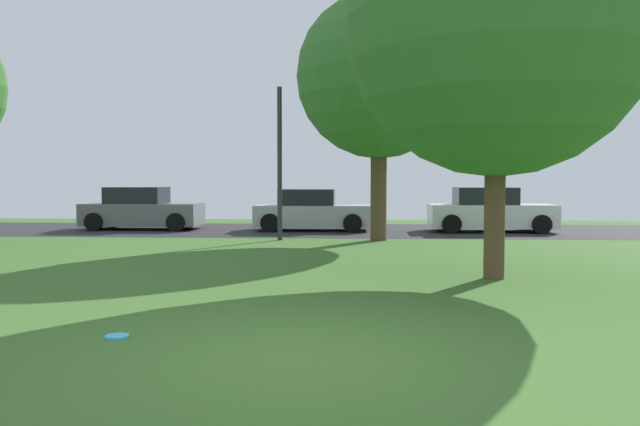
{
  "coord_description": "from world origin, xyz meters",
  "views": [
    {
      "loc": [
        0.58,
        -6.2,
        1.77
      ],
      "look_at": [
        0.0,
        3.28,
        1.27
      ],
      "focal_mm": 35.26,
      "sensor_mm": 36.0,
      "label": 1
    }
  ],
  "objects": [
    {
      "name": "ground_plane",
      "position": [
        0.0,
        0.0,
        0.0
      ],
      "size": [
        44.0,
        44.0,
        0.0
      ],
      "primitive_type": "plane",
      "color": "#3D6628"
    },
    {
      "name": "road_strip",
      "position": [
        0.0,
        16.0,
        0.0
      ],
      "size": [
        44.0,
        6.4,
        0.01
      ],
      "primitive_type": "cube",
      "color": "#28282B",
      "rests_on": "ground_plane"
    },
    {
      "name": "maple_tree_far",
      "position": [
        1.17,
        12.33,
        4.8
      ],
      "size": [
        4.84,
        4.84,
        7.24
      ],
      "color": "brown",
      "rests_on": "ground_plane"
    },
    {
      "name": "birch_tree_lone",
      "position": [
        3.02,
        5.18,
        4.53
      ],
      "size": [
        5.43,
        5.43,
        7.25
      ],
      "color": "brown",
      "rests_on": "ground_plane"
    },
    {
      "name": "frisbee_disc",
      "position": [
        -2.13,
        0.63,
        0.01
      ],
      "size": [
        0.27,
        0.27,
        0.03
      ],
      "primitive_type": "cylinder",
      "color": "#2DB2E0",
      "rests_on": "ground_plane"
    },
    {
      "name": "parked_car_grey",
      "position": [
        -7.22,
        15.96,
        0.69
      ],
      "size": [
        4.15,
        1.94,
        1.53
      ],
      "color": "slate",
      "rests_on": "ground_plane"
    },
    {
      "name": "parked_car_silver",
      "position": [
        -1.06,
        15.84,
        0.66
      ],
      "size": [
        4.02,
        1.96,
        1.46
      ],
      "color": "#B7B7BC",
      "rests_on": "ground_plane"
    },
    {
      "name": "parked_car_white",
      "position": [
        5.09,
        15.67,
        0.69
      ],
      "size": [
        4.18,
        2.01,
        1.53
      ],
      "color": "white",
      "rests_on": "ground_plane"
    },
    {
      "name": "street_lamp_post",
      "position": [
        -1.74,
        12.2,
        2.25
      ],
      "size": [
        0.14,
        0.14,
        4.5
      ],
      "primitive_type": "cylinder",
      "color": "#2D2D33",
      "rests_on": "ground_plane"
    }
  ]
}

